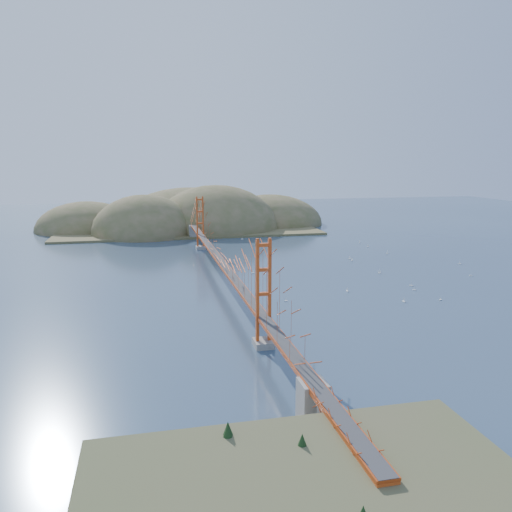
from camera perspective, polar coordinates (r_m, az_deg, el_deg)
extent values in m
plane|color=#2F455F|center=(82.24, -4.02, -2.84)|extent=(320.00, 320.00, 0.00)
cube|color=gray|center=(53.94, 0.84, -9.95)|extent=(2.00, 2.40, 0.70)
cube|color=gray|center=(111.30, -6.34, 0.96)|extent=(2.00, 2.40, 0.70)
cube|color=#AC3B13|center=(81.51, -4.05, -0.58)|extent=(1.40, 92.00, 0.16)
cube|color=#AC3B13|center=(81.55, -4.05, -0.72)|extent=(1.33, 92.00, 0.24)
cube|color=#38383A|center=(81.49, -4.05, -0.52)|extent=(1.19, 92.00, 0.03)
cube|color=gray|center=(39.37, 6.48, -16.27)|extent=(2.00, 2.20, 3.30)
cube|color=gray|center=(126.82, -7.16, 2.77)|extent=(2.20, 2.60, 3.30)
cube|color=#AC3B13|center=(33.66, 10.04, -18.22)|extent=(1.40, 12.00, 0.16)
cube|color=#AC3B13|center=(33.79, 10.02, -18.59)|extent=(1.33, 12.00, 0.30)
cube|color=gray|center=(31.56, 12.96, -24.45)|extent=(0.50, 0.70, 2.95)
cube|color=gray|center=(33.81, 10.62, -21.70)|extent=(0.50, 0.70, 2.95)
cube|color=gray|center=(36.17, 8.66, -19.28)|extent=(0.50, 0.70, 2.95)
cube|color=gray|center=(37.79, 7.51, -17.83)|extent=(0.50, 0.70, 2.95)
cube|color=#59544C|center=(38.06, 7.73, -19.96)|extent=(9.00, 6.00, 0.24)
cube|color=brown|center=(38.50, 7.96, -18.73)|extent=(3.70, 2.30, 0.75)
cube|color=gray|center=(38.29, 7.98, -18.18)|extent=(3.70, 2.30, 0.10)
cylinder|color=white|center=(38.07, 8.00, -17.58)|extent=(0.03, 0.03, 1.00)
cube|color=#49522E|center=(34.56, 2.59, -21.85)|extent=(24.00, 3.00, 1.80)
cone|color=black|center=(28.52, 7.20, -24.04)|extent=(0.42, 0.42, 0.60)
cone|color=black|center=(30.68, 14.51, -21.54)|extent=(0.44, 0.44, 0.63)
cone|color=black|center=(33.65, 5.58, -18.03)|extent=(0.48, 0.48, 0.68)
cube|color=#7F6849|center=(144.77, -7.83, 3.21)|extent=(70.00, 40.00, 0.60)
ellipsoid|color=#7F6849|center=(136.41, -12.57, 2.47)|extent=(28.00, 28.00, 21.00)
ellipsoid|color=#7F6849|center=(143.71, -4.58, 3.12)|extent=(36.00, 36.00, 25.00)
ellipsoid|color=#7F6849|center=(154.94, 1.62, 3.72)|extent=(32.00, 32.00, 18.00)
ellipsoid|color=#7F6849|center=(149.18, -18.75, 2.86)|extent=(28.00, 28.00, 16.00)
ellipsoid|color=#7F6849|center=(158.81, -7.54, 3.81)|extent=(44.00, 44.00, 22.00)
cube|color=white|center=(73.05, 16.53, -5.00)|extent=(0.26, 0.62, 0.11)
cylinder|color=white|center=(72.96, 16.55, -4.76)|extent=(0.02, 0.02, 0.65)
cube|color=white|center=(76.74, 10.39, -3.96)|extent=(0.20, 0.58, 0.10)
cylinder|color=white|center=(76.66, 10.40, -3.73)|extent=(0.02, 0.02, 0.63)
cube|color=white|center=(75.46, 20.32, -4.74)|extent=(0.55, 0.31, 0.10)
cylinder|color=white|center=(75.38, 20.34, -4.53)|extent=(0.02, 0.02, 0.57)
cube|color=white|center=(89.90, 13.95, -1.90)|extent=(0.45, 0.54, 0.10)
cylinder|color=white|center=(89.84, 13.96, -1.72)|extent=(0.02, 0.02, 0.59)
cube|color=white|center=(121.90, 11.76, 1.53)|extent=(0.52, 0.46, 0.10)
cylinder|color=white|center=(121.86, 11.76, 1.67)|extent=(0.02, 0.02, 0.57)
cube|color=white|center=(87.42, -0.35, -1.93)|extent=(0.60, 0.40, 0.10)
cylinder|color=white|center=(87.35, -0.35, -1.73)|extent=(0.02, 0.02, 0.62)
cube|color=white|center=(91.36, 13.93, -1.70)|extent=(0.49, 0.36, 0.09)
cylinder|color=white|center=(91.30, 13.93, -1.54)|extent=(0.01, 0.01, 0.52)
cube|color=white|center=(82.44, 17.33, -3.24)|extent=(0.55, 0.56, 0.11)
cylinder|color=white|center=(82.36, 17.34, -3.02)|extent=(0.02, 0.02, 0.65)
cube|color=white|center=(108.90, 14.78, 0.29)|extent=(0.62, 0.33, 0.11)
cylinder|color=white|center=(108.85, 14.79, 0.45)|extent=(0.02, 0.02, 0.64)
cube|color=white|center=(116.27, 12.68, 1.05)|extent=(0.53, 0.59, 0.11)
cylinder|color=white|center=(116.22, 12.69, 1.21)|extent=(0.02, 0.02, 0.65)
cube|color=white|center=(79.86, 17.63, -3.72)|extent=(0.56, 0.38, 0.10)
cylinder|color=white|center=(79.79, 17.64, -3.51)|extent=(0.02, 0.02, 0.59)
cube|color=white|center=(99.90, 10.93, -0.49)|extent=(0.57, 0.59, 0.11)
cylinder|color=white|center=(99.84, 10.93, -0.30)|extent=(0.02, 0.02, 0.67)
cube|color=white|center=(102.62, 22.24, -0.82)|extent=(0.44, 0.66, 0.11)
cylinder|color=white|center=(102.56, 22.26, -0.63)|extent=(0.02, 0.02, 0.68)
cube|color=white|center=(124.52, -1.59, 1.96)|extent=(0.63, 0.37, 0.11)
cylinder|color=white|center=(124.47, -1.59, 2.11)|extent=(0.02, 0.02, 0.65)
cube|color=white|center=(92.99, 23.33, -2.06)|extent=(0.55, 0.49, 0.10)
cylinder|color=white|center=(92.93, 23.35, -1.88)|extent=(0.02, 0.02, 0.60)
cube|color=white|center=(101.42, 10.66, -0.31)|extent=(0.66, 0.41, 0.11)
cylinder|color=white|center=(101.36, 10.66, -0.12)|extent=(0.02, 0.02, 0.69)
cube|color=white|center=(70.56, 3.44, -5.13)|extent=(0.50, 0.31, 0.09)
cylinder|color=white|center=(70.49, 3.44, -4.93)|extent=(0.01, 0.01, 0.52)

